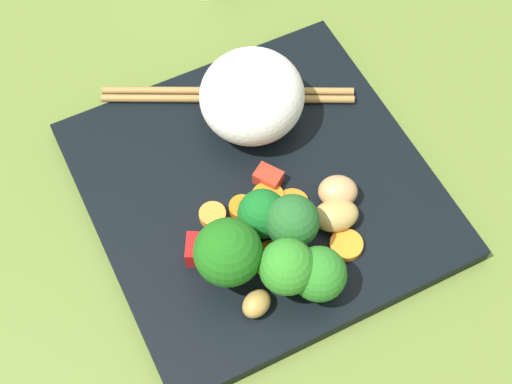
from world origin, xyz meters
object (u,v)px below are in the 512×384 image
(broccoli_floret_1, at_px, (262,214))
(chopstick_pair, at_px, (228,95))
(carrot_slice_3, at_px, (242,208))
(square_plate, at_px, (259,189))
(rice_mound, at_px, (252,96))

(broccoli_floret_1, bearing_deg, chopstick_pair, -102.45)
(broccoli_floret_1, relative_size, carrot_slice_3, 2.21)
(broccoli_floret_1, distance_m, carrot_slice_3, 0.03)
(broccoli_floret_1, bearing_deg, square_plate, -112.31)
(broccoli_floret_1, relative_size, chopstick_pair, 0.23)
(chopstick_pair, bearing_deg, rice_mound, 131.42)
(square_plate, xyz_separation_m, rice_mound, (-0.02, -0.06, 0.04))
(rice_mound, bearing_deg, broccoli_floret_1, 69.27)
(broccoli_floret_1, height_order, chopstick_pair, broccoli_floret_1)
(square_plate, height_order, rice_mound, rice_mound)
(square_plate, relative_size, broccoli_floret_1, 5.81)
(broccoli_floret_1, bearing_deg, rice_mound, -110.73)
(carrot_slice_3, bearing_deg, square_plate, -146.10)
(rice_mound, bearing_deg, square_plate, 70.26)
(rice_mound, height_order, chopstick_pair, rice_mound)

